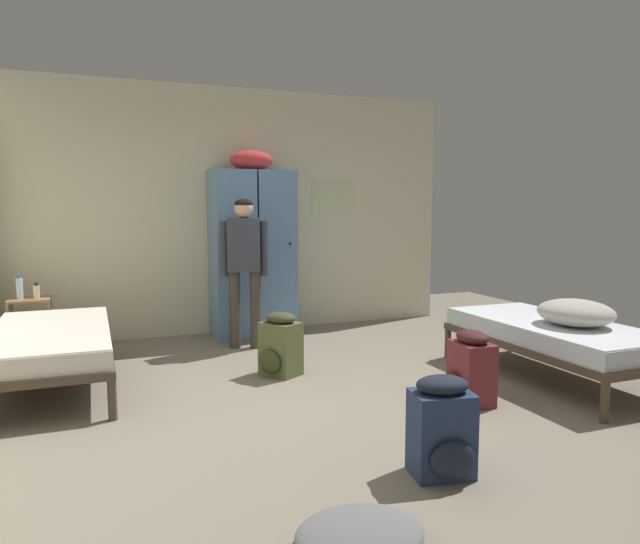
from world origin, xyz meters
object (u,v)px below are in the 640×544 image
at_px(locker_bank, 253,250).
at_px(backpack_maroon, 470,369).
at_px(person_traveler, 244,259).
at_px(backpack_navy, 442,429).
at_px(lotion_bottle, 36,292).
at_px(bed_left_rear, 51,342).
at_px(water_bottle, 20,288).
at_px(shelf_unit, 30,321).
at_px(bed_right, 553,335).
at_px(backpack_olive, 280,345).
at_px(bedding_heap, 576,313).
at_px(clothes_pile_grey, 360,534).

height_order(locker_bank, backpack_maroon, locker_bank).
xyz_separation_m(person_traveler, backpack_navy, (0.27, -3.20, -0.67)).
bearing_deg(lotion_bottle, bed_left_rear, -81.04).
distance_m(water_bottle, backpack_navy, 4.37).
bearing_deg(person_traveler, backpack_navy, -85.19).
relative_size(shelf_unit, bed_right, 0.30).
relative_size(bed_left_rear, backpack_maroon, 3.45).
distance_m(lotion_bottle, backpack_navy, 4.24).
relative_size(bed_left_rear, lotion_bottle, 12.16).
relative_size(water_bottle, backpack_olive, 0.42).
relative_size(bedding_heap, water_bottle, 2.73).
xyz_separation_m(person_traveler, backpack_olive, (0.04, -1.06, -0.67)).
distance_m(locker_bank, person_traveler, 0.61).
bearing_deg(bed_right, backpack_olive, 155.55).
bearing_deg(water_bottle, lotion_bottle, -21.80).
distance_m(bed_left_rear, water_bottle, 1.28).
bearing_deg(backpack_navy, person_traveler, 94.81).
xyz_separation_m(locker_bank, backpack_maroon, (0.88, -2.85, -0.71)).
distance_m(bed_left_rear, backpack_olive, 1.84).
relative_size(backpack_olive, backpack_maroon, 1.00).
bearing_deg(lotion_bottle, backpack_olive, -36.21).
height_order(lotion_bottle, clothes_pile_grey, lotion_bottle).
xyz_separation_m(lotion_bottle, backpack_maroon, (3.07, -2.68, -0.38)).
bearing_deg(clothes_pile_grey, backpack_maroon, 41.24).
bearing_deg(backpack_navy, bed_left_rear, 129.87).
bearing_deg(shelf_unit, backpack_navy, -57.70).
height_order(shelf_unit, backpack_maroon, shelf_unit).
bearing_deg(backpack_olive, person_traveler, 91.90).
bearing_deg(shelf_unit, bed_left_rear, -78.05).
relative_size(lotion_bottle, backpack_olive, 0.28).
bearing_deg(shelf_unit, lotion_bottle, -29.74).
height_order(shelf_unit, clothes_pile_grey, shelf_unit).
bearing_deg(water_bottle, bed_left_rear, -74.64).
relative_size(bed_right, water_bottle, 8.23).
distance_m(water_bottle, lotion_bottle, 0.17).
bearing_deg(lotion_bottle, person_traveler, -11.33).
bearing_deg(backpack_navy, water_bottle, 123.05).
height_order(bed_left_rear, backpack_olive, backpack_olive).
bearing_deg(person_traveler, backpack_maroon, -64.04).
bearing_deg(water_bottle, person_traveler, -12.12).
relative_size(bed_left_rear, bedding_heap, 3.02).
relative_size(bed_left_rear, backpack_olive, 3.45).
bearing_deg(shelf_unit, locker_bank, 3.28).
relative_size(locker_bank, bedding_heap, 3.29).
xyz_separation_m(person_traveler, clothes_pile_grey, (-0.43, -3.64, -0.87)).
xyz_separation_m(bed_left_rear, lotion_bottle, (-0.18, 1.14, 0.26)).
height_order(bed_right, backpack_navy, backpack_navy).
height_order(lotion_bottle, backpack_maroon, lotion_bottle).
xyz_separation_m(bed_left_rear, backpack_navy, (2.04, -2.45, -0.12)).
xyz_separation_m(backpack_navy, backpack_maroon, (0.84, 0.91, 0.00)).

